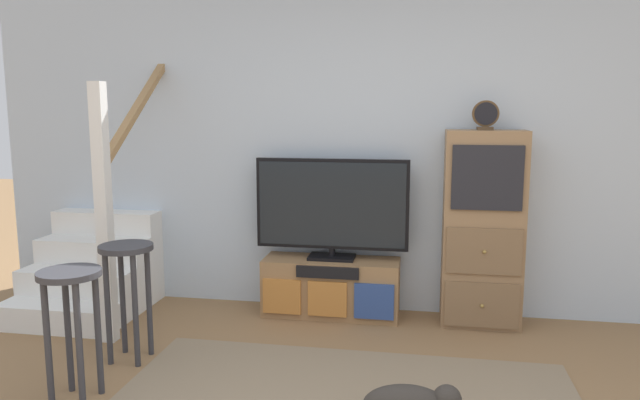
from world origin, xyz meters
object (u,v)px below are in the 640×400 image
(media_console, at_px, (331,287))
(television, at_px, (332,206))
(desk_clock, at_px, (486,115))
(bar_stool_far, at_px, (127,276))
(side_cabinet, at_px, (483,229))
(bar_stool_near, at_px, (71,305))

(media_console, bearing_deg, television, 90.00)
(media_console, relative_size, desk_clock, 4.99)
(television, bearing_deg, bar_stool_far, -136.95)
(television, height_order, side_cabinet, side_cabinet)
(media_console, xyz_separation_m, bar_stool_near, (-1.19, -1.62, 0.33))
(media_console, relative_size, side_cabinet, 0.73)
(side_cabinet, relative_size, bar_stool_far, 1.92)
(media_console, height_order, television, television)
(side_cabinet, relative_size, desk_clock, 6.86)
(desk_clock, distance_m, bar_stool_far, 2.71)
(media_console, height_order, bar_stool_near, bar_stool_near)
(bar_stool_near, relative_size, bar_stool_far, 0.98)
(media_console, distance_m, desk_clock, 1.76)
(bar_stool_near, height_order, bar_stool_far, bar_stool_far)
(television, bearing_deg, bar_stool_near, -125.96)
(media_console, height_order, side_cabinet, side_cabinet)
(television, relative_size, bar_stool_near, 1.59)
(television, bearing_deg, side_cabinet, -0.68)
(media_console, relative_size, bar_stool_far, 1.39)
(desk_clock, xyz_separation_m, bar_stool_far, (-2.28, -1.05, -1.01))
(media_console, relative_size, bar_stool_near, 1.42)
(desk_clock, distance_m, bar_stool_near, 3.00)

